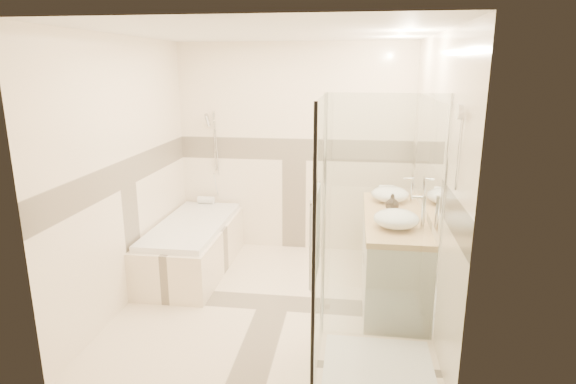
# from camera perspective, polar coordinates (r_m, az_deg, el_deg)

# --- Properties ---
(room) EXTENTS (2.82, 3.02, 2.52)m
(room) POSITION_cam_1_polar(r_m,az_deg,el_deg) (4.36, -1.01, 1.88)
(room) COLOR #FBE6C7
(room) RESTS_ON ground
(bathtub) EXTENTS (0.75, 1.70, 0.56)m
(bathtub) POSITION_cam_1_polar(r_m,az_deg,el_deg) (5.49, -11.19, -6.05)
(bathtub) COLOR #FFEACB
(bathtub) RESTS_ON ground
(vanity) EXTENTS (0.58, 1.62, 0.85)m
(vanity) POSITION_cam_1_polar(r_m,az_deg,el_deg) (4.85, 12.27, -7.43)
(vanity) COLOR white
(vanity) RESTS_ON ground
(shower_enclosure) EXTENTS (0.96, 0.93, 2.04)m
(shower_enclosure) POSITION_cam_1_polar(r_m,az_deg,el_deg) (3.65, 9.04, -13.64)
(shower_enclosure) COLOR #FFEACB
(shower_enclosure) RESTS_ON ground
(vessel_sink_near) EXTENTS (0.39, 0.39, 0.16)m
(vessel_sink_near) POSITION_cam_1_polar(r_m,az_deg,el_deg) (5.13, 11.99, -0.26)
(vessel_sink_near) COLOR white
(vessel_sink_near) RESTS_ON vanity
(vessel_sink_far) EXTENTS (0.40, 0.40, 0.16)m
(vessel_sink_far) POSITION_cam_1_polar(r_m,az_deg,el_deg) (4.32, 12.72, -3.13)
(vessel_sink_far) COLOR white
(vessel_sink_far) RESTS_ON vanity
(faucet_near) EXTENTS (0.11, 0.03, 0.27)m
(faucet_near) POSITION_cam_1_polar(r_m,az_deg,el_deg) (5.13, 14.44, 0.50)
(faucet_near) COLOR silver
(faucet_near) RESTS_ON vanity
(faucet_far) EXTENTS (0.12, 0.03, 0.30)m
(faucet_far) POSITION_cam_1_polar(r_m,az_deg,el_deg) (4.32, 15.63, -1.99)
(faucet_far) COLOR silver
(faucet_far) RESTS_ON vanity
(amenity_bottle_a) EXTENTS (0.09, 0.09, 0.15)m
(amenity_bottle_a) POSITION_cam_1_polar(r_m,az_deg,el_deg) (4.70, 12.35, -1.74)
(amenity_bottle_a) COLOR black
(amenity_bottle_a) RESTS_ON vanity
(amenity_bottle_b) EXTENTS (0.14, 0.14, 0.17)m
(amenity_bottle_b) POSITION_cam_1_polar(r_m,az_deg,el_deg) (4.80, 12.26, -1.21)
(amenity_bottle_b) COLOR black
(amenity_bottle_b) RESTS_ON vanity
(folded_towels) EXTENTS (0.21, 0.30, 0.09)m
(folded_towels) POSITION_cam_1_polar(r_m,az_deg,el_deg) (5.36, 11.82, 0.02)
(folded_towels) COLOR white
(folded_towels) RESTS_ON vanity
(rolled_towel) EXTENTS (0.20, 0.09, 0.09)m
(rolled_towel) POSITION_cam_1_polar(r_m,az_deg,el_deg) (6.08, -9.70, -0.95)
(rolled_towel) COLOR white
(rolled_towel) RESTS_ON bathtub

